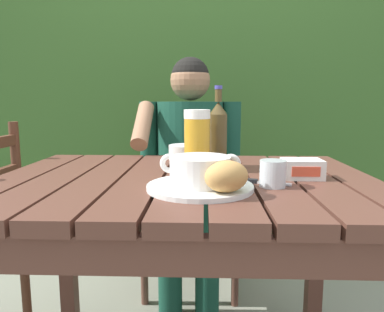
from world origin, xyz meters
TOP-DOWN VIEW (x-y plane):
  - dining_table at (0.00, 0.00)m, footprint 1.12×0.82m
  - hedge_backdrop at (-0.17, 1.68)m, footprint 3.04×0.93m
  - chair_near_diner at (-0.01, 0.85)m, footprint 0.48×0.43m
  - person_eating at (-0.01, 0.65)m, footprint 0.48×0.47m
  - serving_plate at (0.05, -0.15)m, footprint 0.27×0.27m
  - soup_bowl at (0.05, -0.15)m, footprint 0.20×0.15m
  - bread_roll at (0.11, -0.23)m, footprint 0.13×0.12m
  - beer_glass at (0.03, 0.09)m, footprint 0.08×0.08m
  - beer_bottle at (0.10, 0.16)m, footprint 0.06×0.06m
  - water_glass_small at (0.24, -0.12)m, footprint 0.07×0.07m
  - butter_tub at (0.34, -0.01)m, footprint 0.11×0.09m
  - table_knife at (0.20, -0.08)m, footprint 0.15×0.07m
  - diner_bowl at (-0.01, 0.31)m, footprint 0.14×0.14m

SIDE VIEW (x-z plane):
  - chair_near_diner at x=-0.01m, z-range 0.00..0.93m
  - dining_table at x=0.00m, z-range 0.27..1.05m
  - person_eating at x=-0.01m, z-range 0.11..1.31m
  - table_knife at x=0.20m, z-range 0.77..0.78m
  - serving_plate at x=0.05m, z-range 0.77..0.78m
  - diner_bowl at x=-0.01m, z-range 0.77..0.83m
  - butter_tub at x=0.34m, z-range 0.77..0.83m
  - water_glass_small at x=0.24m, z-range 0.77..0.84m
  - bread_roll at x=0.11m, z-range 0.78..0.86m
  - soup_bowl at x=0.05m, z-range 0.78..0.86m
  - beer_glass at x=0.03m, z-range 0.77..0.97m
  - beer_bottle at x=0.10m, z-range 0.75..1.02m
  - hedge_backdrop at x=-0.17m, z-range -0.10..2.64m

